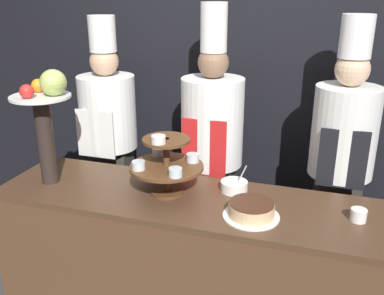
# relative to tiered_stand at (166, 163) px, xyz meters

# --- Properties ---
(wall_back) EXTENTS (10.00, 0.06, 2.80)m
(wall_back) POSITION_rel_tiered_stand_xyz_m (0.12, 0.92, 0.34)
(wall_back) COLOR black
(wall_back) RESTS_ON ground_plane
(buffet_counter) EXTENTS (2.11, 0.60, 0.88)m
(buffet_counter) POSITION_rel_tiered_stand_xyz_m (0.12, -0.01, -0.62)
(buffet_counter) COLOR brown
(buffet_counter) RESTS_ON ground_plane
(tiered_stand) EXTENTS (0.40, 0.40, 0.36)m
(tiered_stand) POSITION_rel_tiered_stand_xyz_m (0.00, 0.00, 0.00)
(tiered_stand) COLOR brown
(tiered_stand) RESTS_ON buffet_counter
(fruit_pedestal) EXTENTS (0.33, 0.33, 0.65)m
(fruit_pedestal) POSITION_rel_tiered_stand_xyz_m (-0.68, -0.06, 0.23)
(fruit_pedestal) COLOR #2D231E
(fruit_pedestal) RESTS_ON buffet_counter
(cake_round) EXTENTS (0.28, 0.28, 0.08)m
(cake_round) POSITION_rel_tiered_stand_xyz_m (0.49, -0.12, -0.14)
(cake_round) COLOR white
(cake_round) RESTS_ON buffet_counter
(cup_white) EXTENTS (0.08, 0.08, 0.06)m
(cup_white) POSITION_rel_tiered_stand_xyz_m (0.99, 0.00, -0.15)
(cup_white) COLOR white
(cup_white) RESTS_ON buffet_counter
(serving_bowl_far) EXTENTS (0.15, 0.15, 0.16)m
(serving_bowl_far) POSITION_rel_tiered_stand_xyz_m (0.34, 0.14, -0.15)
(serving_bowl_far) COLOR white
(serving_bowl_far) RESTS_ON buffet_counter
(chef_left) EXTENTS (0.38, 0.38, 1.78)m
(chef_left) POSITION_rel_tiered_stand_xyz_m (-0.64, 0.54, -0.09)
(chef_left) COLOR #38332D
(chef_left) RESTS_ON ground_plane
(chef_center_left) EXTENTS (0.39, 0.39, 1.87)m
(chef_center_left) POSITION_rel_tiered_stand_xyz_m (0.11, 0.54, -0.08)
(chef_center_left) COLOR #38332D
(chef_center_left) RESTS_ON ground_plane
(chef_center_right) EXTENTS (0.37, 0.37, 1.81)m
(chef_center_right) POSITION_rel_tiered_stand_xyz_m (0.90, 0.54, -0.07)
(chef_center_right) COLOR #38332D
(chef_center_right) RESTS_ON ground_plane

